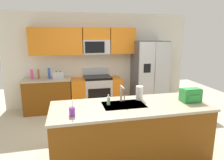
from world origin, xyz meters
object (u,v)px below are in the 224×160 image
object	(u,v)px
bottle_pink	(32,74)
backpack	(191,95)
refrigerator	(149,74)
bottle_blue	(49,73)
range_oven	(96,92)
soap_dispenser	(108,101)
paper_towel_roll	(139,93)
drink_cup_purple	(72,112)
sink_faucet	(122,92)
pepper_mill	(39,74)
toaster	(58,75)

from	to	relation	value
bottle_pink	backpack	bearing A→B (deg)	-40.74
refrigerator	bottle_blue	xyz separation A→B (m)	(-2.76, 0.07, 0.11)
refrigerator	range_oven	bearing A→B (deg)	177.31
soap_dispenser	paper_towel_roll	bearing A→B (deg)	13.44
drink_cup_purple	sink_faucet	bearing A→B (deg)	27.39
sink_faucet	drink_cup_purple	distance (m)	0.95
range_oven	paper_towel_roll	bearing A→B (deg)	-78.58
drink_cup_purple	pepper_mill	bearing A→B (deg)	106.03
pepper_mill	drink_cup_purple	xyz separation A→B (m)	(0.76, -2.66, -0.06)
backpack	soap_dispenser	bearing A→B (deg)	173.95
refrigerator	sink_faucet	bearing A→B (deg)	-123.35
sink_faucet	drink_cup_purple	bearing A→B (deg)	-152.61
paper_towel_roll	backpack	bearing A→B (deg)	-19.43
bottle_blue	drink_cup_purple	bearing A→B (deg)	-79.31
range_oven	bottle_blue	world-z (taller)	bottle_blue
toaster	sink_faucet	world-z (taller)	sink_faucet
soap_dispenser	backpack	xyz separation A→B (m)	(1.39, -0.15, 0.05)
range_oven	soap_dispenser	size ratio (longest dim) A/B	8.00
pepper_mill	soap_dispenser	size ratio (longest dim) A/B	1.49
sink_faucet	backpack	bearing A→B (deg)	-11.90
pepper_mill	paper_towel_roll	distance (m)	2.91
range_oven	toaster	world-z (taller)	range_oven
range_oven	soap_dispenser	xyz separation A→B (m)	(-0.14, -2.32, 0.53)
toaster	drink_cup_purple	xyz separation A→B (m)	(0.27, -2.61, -0.03)
refrigerator	pepper_mill	bearing A→B (deg)	178.68
toaster	pepper_mill	distance (m)	0.50
soap_dispenser	paper_towel_roll	distance (m)	0.60
soap_dispenser	paper_towel_roll	xyz separation A→B (m)	(0.58, 0.14, 0.05)
pepper_mill	toaster	bearing A→B (deg)	-5.78
refrigerator	sink_faucet	world-z (taller)	refrigerator
bottle_blue	sink_faucet	bearing A→B (deg)	-59.00
drink_cup_purple	soap_dispenser	xyz separation A→B (m)	(0.59, 0.34, 0.00)
backpack	range_oven	bearing A→B (deg)	116.89
toaster	pepper_mill	size ratio (longest dim) A/B	1.11
range_oven	toaster	bearing A→B (deg)	-176.98
toaster	pepper_mill	bearing A→B (deg)	174.22
pepper_mill	bottle_blue	world-z (taller)	bottle_blue
soap_dispenser	bottle_blue	bearing A→B (deg)	115.14
sink_faucet	toaster	bearing A→B (deg)	116.93
range_oven	bottle_pink	size ratio (longest dim) A/B	5.63
refrigerator	bottle_blue	distance (m)	2.76
pepper_mill	bottle_blue	bearing A→B (deg)	0.09
toaster	sink_faucet	bearing A→B (deg)	-63.07
toaster	paper_towel_roll	size ratio (longest dim) A/B	1.17
range_oven	refrigerator	xyz separation A→B (m)	(1.53, -0.07, 0.48)
paper_towel_roll	sink_faucet	bearing A→B (deg)	-172.17
range_oven	pepper_mill	size ratio (longest dim) A/B	5.37
backpack	sink_faucet	bearing A→B (deg)	168.10
sink_faucet	backpack	world-z (taller)	sink_faucet
bottle_blue	drink_cup_purple	xyz separation A→B (m)	(0.50, -2.66, -0.07)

